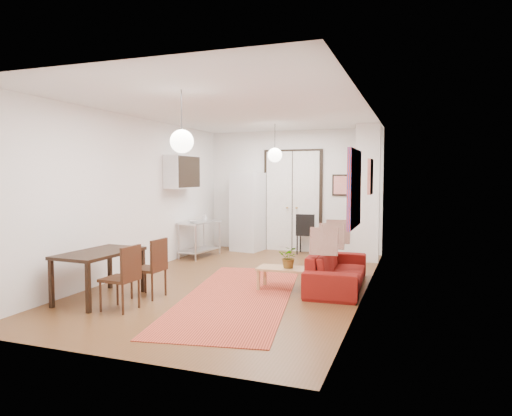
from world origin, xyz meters
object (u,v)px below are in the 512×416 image
(black_side_chair, at_px, (308,230))
(fridge, at_px, (248,212))
(coffee_table, at_px, (283,270))
(sofa, at_px, (337,269))
(kitchen_counter, at_px, (200,235))
(dining_chair_near, at_px, (152,262))
(dining_chair_far, at_px, (123,272))
(dining_table, at_px, (100,257))

(black_side_chair, bearing_deg, fridge, 0.86)
(coffee_table, distance_m, fridge, 3.97)
(sofa, height_order, kitchen_counter, kitchen_counter)
(sofa, relative_size, fridge, 1.08)
(kitchen_counter, bearing_deg, sofa, -19.99)
(sofa, relative_size, dining_chair_near, 2.32)
(kitchen_counter, xyz_separation_m, dining_chair_far, (0.83, -3.96, 0.01))
(fridge, bearing_deg, coffee_table, -53.17)
(sofa, height_order, dining_chair_far, dining_chair_far)
(dining_table, relative_size, black_side_chair, 1.40)
(coffee_table, distance_m, dining_chair_near, 2.05)
(sofa, bearing_deg, dining_chair_near, 117.03)
(sofa, height_order, dining_chair_near, dining_chair_near)
(kitchen_counter, height_order, dining_chair_far, dining_chair_far)
(fridge, distance_m, black_side_chair, 1.52)
(fridge, xyz_separation_m, black_side_chair, (1.46, 0.09, -0.39))
(coffee_table, height_order, black_side_chair, black_side_chair)
(kitchen_counter, relative_size, fridge, 0.58)
(coffee_table, xyz_separation_m, kitchen_counter, (-2.60, 2.25, 0.19))
(dining_chair_far, bearing_deg, sofa, 132.75)
(coffee_table, distance_m, dining_chair_far, 2.47)
(dining_table, bearing_deg, fridge, 84.36)
(sofa, relative_size, dining_chair_far, 2.32)
(dining_chair_far, distance_m, black_side_chair, 5.41)
(dining_chair_near, relative_size, black_side_chair, 0.94)
(coffee_table, bearing_deg, kitchen_counter, 139.13)
(sofa, relative_size, black_side_chair, 2.18)
(dining_table, distance_m, dining_chair_near, 0.75)
(kitchen_counter, distance_m, dining_chair_far, 4.05)
(coffee_table, height_order, kitchen_counter, kitchen_counter)
(fridge, bearing_deg, kitchen_counter, -112.95)
(dining_chair_near, xyz_separation_m, black_side_chair, (1.35, 4.54, 0.04))
(dining_table, bearing_deg, dining_chair_far, -23.68)
(fridge, distance_m, dining_chair_near, 4.47)
(sofa, bearing_deg, dining_table, 118.30)
(fridge, distance_m, dining_chair_far, 5.17)
(coffee_table, relative_size, kitchen_counter, 0.74)
(dining_chair_near, distance_m, black_side_chair, 4.73)
(fridge, height_order, dining_chair_far, fridge)
(coffee_table, bearing_deg, sofa, 29.59)
(dining_table, xyz_separation_m, dining_chair_far, (0.60, -0.26, -0.12))
(fridge, bearing_deg, dining_chair_far, -80.69)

